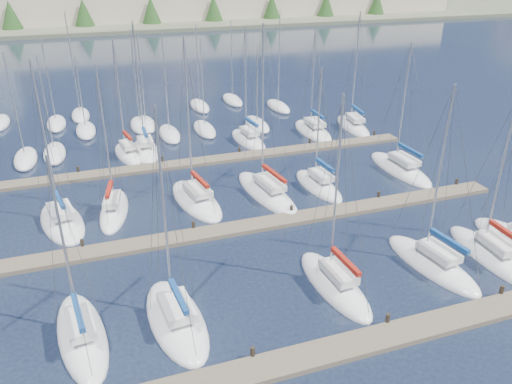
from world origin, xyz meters
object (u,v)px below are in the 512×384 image
object	(u,v)px
sailboat_j	(196,200)
sailboat_c	(176,319)
sailboat_d	(335,284)
sailboat_f	(489,255)
sailboat_h	(62,222)
sailboat_r	(353,126)
sailboat_p	(248,140)
sailboat_b	(82,336)
sailboat_n	(128,154)
sailboat_i	(114,210)
sailboat_q	(313,131)
sailboat_o	(146,150)
sailboat_m	(400,169)
sailboat_l	(318,186)
sailboat_e	(432,264)
sailboat_k	(267,193)

from	to	relation	value
sailboat_j	sailboat_c	size ratio (longest dim) A/B	1.08
sailboat_d	sailboat_f	bearing A→B (deg)	-4.90
sailboat_h	sailboat_r	world-z (taller)	sailboat_r
sailboat_p	sailboat_b	distance (m)	32.67
sailboat_n	sailboat_i	xyz separation A→B (m)	(-2.34, -12.31, -0.01)
sailboat_q	sailboat_i	distance (m)	27.01
sailboat_o	sailboat_r	bearing A→B (deg)	1.62
sailboat_b	sailboat_m	bearing A→B (deg)	18.80
sailboat_l	sailboat_b	distance (m)	24.63
sailboat_m	sailboat_h	xyz separation A→B (m)	(-30.87, -0.43, 0.00)
sailboat_c	sailboat_e	bearing A→B (deg)	-4.84
sailboat_p	sailboat_q	bearing A→B (deg)	-1.52
sailboat_h	sailboat_b	world-z (taller)	sailboat_h
sailboat_o	sailboat_e	world-z (taller)	sailboat_o
sailboat_j	sailboat_i	xyz separation A→B (m)	(-6.72, 0.31, 0.02)
sailboat_m	sailboat_d	world-z (taller)	sailboat_d
sailboat_m	sailboat_o	bearing A→B (deg)	148.76
sailboat_k	sailboat_d	xyz separation A→B (m)	(-0.50, -13.84, 0.00)
sailboat_c	sailboat_n	bearing A→B (deg)	84.97
sailboat_h	sailboat_r	distance (m)	35.71
sailboat_b	sailboat_c	xyz separation A→B (m)	(5.14, -0.37, 0.00)
sailboat_d	sailboat_c	xyz separation A→B (m)	(-10.08, -0.07, -0.01)
sailboat_k	sailboat_p	xyz separation A→B (m)	(2.73, 13.42, 0.00)
sailboat_e	sailboat_h	size ratio (longest dim) A/B	0.98
sailboat_k	sailboat_f	xyz separation A→B (m)	(11.21, -14.29, -0.00)
sailboat_n	sailboat_b	bearing A→B (deg)	-110.34
sailboat_p	sailboat_j	size ratio (longest dim) A/B	0.91
sailboat_f	sailboat_n	bearing A→B (deg)	131.60
sailboat_f	sailboat_h	size ratio (longest dim) A/B	0.90
sailboat_m	sailboat_i	bearing A→B (deg)	178.42
sailboat_k	sailboat_c	world-z (taller)	sailboat_k
sailboat_p	sailboat_c	xyz separation A→B (m)	(-13.31, -27.33, -0.01)
sailboat_m	sailboat_n	bearing A→B (deg)	151.83
sailboat_m	sailboat_h	size ratio (longest dim) A/B	0.96
sailboat_d	sailboat_n	bearing A→B (deg)	107.56
sailboat_i	sailboat_c	distance (m)	15.03
sailboat_k	sailboat_h	xyz separation A→B (m)	(-16.83, 0.37, -0.01)
sailboat_q	sailboat_h	world-z (taller)	sailboat_h
sailboat_j	sailboat_h	bearing A→B (deg)	172.73
sailboat_o	sailboat_r	world-z (taller)	sailboat_r
sailboat_l	sailboat_k	world-z (taller)	sailboat_k
sailboat_n	sailboat_i	distance (m)	12.53
sailboat_m	sailboat_b	bearing A→B (deg)	-155.53
sailboat_o	sailboat_d	distance (m)	28.82
sailboat_h	sailboat_c	world-z (taller)	sailboat_c
sailboat_e	sailboat_m	bearing A→B (deg)	56.13
sailboat_f	sailboat_d	xyz separation A→B (m)	(-11.71, 0.45, 0.01)
sailboat_e	sailboat_f	xyz separation A→B (m)	(4.45, -0.39, -0.00)
sailboat_l	sailboat_o	bearing A→B (deg)	130.29
sailboat_l	sailboat_m	xyz separation A→B (m)	(9.13, 0.89, -0.01)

